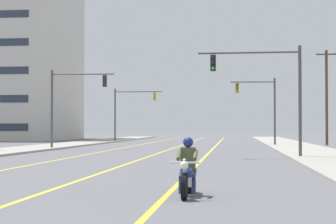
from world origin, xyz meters
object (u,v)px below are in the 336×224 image
(motorcycle_with_rider, at_px, (187,172))
(traffic_signal_near_right, at_px, (269,83))
(utility_pole_right_far, at_px, (327,96))
(traffic_signal_near_left, at_px, (70,97))
(traffic_signal_mid_left, at_px, (129,106))
(traffic_signal_mid_right, at_px, (262,102))

(motorcycle_with_rider, distance_m, traffic_signal_near_right, 19.05)
(traffic_signal_near_right, height_order, utility_pole_right_far, utility_pole_right_far)
(traffic_signal_near_left, xyz_separation_m, utility_pole_right_far, (21.59, 13.40, 0.66))
(traffic_signal_near_left, distance_m, traffic_signal_mid_left, 23.10)
(traffic_signal_near_left, height_order, utility_pole_right_far, utility_pole_right_far)
(motorcycle_with_rider, relative_size, traffic_signal_near_left, 0.35)
(motorcycle_with_rider, height_order, utility_pole_right_far, utility_pole_right_far)
(traffic_signal_near_right, bearing_deg, traffic_signal_mid_left, 111.90)
(traffic_signal_mid_left, xyz_separation_m, utility_pole_right_far, (21.05, -9.69, 0.63))
(traffic_signal_mid_right, height_order, utility_pole_right_far, utility_pole_right_far)
(traffic_signal_near_right, height_order, traffic_signal_mid_right, same)
(motorcycle_with_rider, bearing_deg, traffic_signal_near_left, 110.77)
(traffic_signal_near_right, relative_size, traffic_signal_near_left, 1.00)
(traffic_signal_near_left, bearing_deg, utility_pole_right_far, 31.83)
(traffic_signal_near_right, height_order, traffic_signal_mid_left, same)
(traffic_signal_near_left, bearing_deg, traffic_signal_mid_right, 32.19)
(traffic_signal_mid_right, xyz_separation_m, utility_pole_right_far, (6.32, 3.79, 0.72))
(traffic_signal_mid_left, bearing_deg, traffic_signal_near_right, -68.10)
(traffic_signal_mid_left, height_order, utility_pole_right_far, utility_pole_right_far)
(traffic_signal_near_right, distance_m, traffic_signal_near_left, 18.98)
(motorcycle_with_rider, bearing_deg, traffic_signal_near_right, 80.47)
(motorcycle_with_rider, xyz_separation_m, traffic_signal_mid_right, (3.70, 40.11, 3.46))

